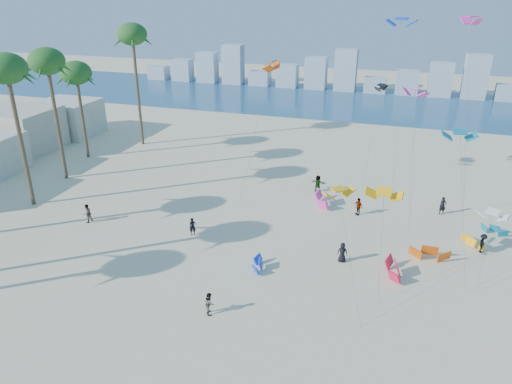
% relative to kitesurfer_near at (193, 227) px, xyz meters
% --- Properties ---
extents(ground, '(220.00, 220.00, 0.00)m').
position_rel_kitesurfer_near_xyz_m(ground, '(2.60, -14.99, -0.81)').
color(ground, beige).
rests_on(ground, ground).
extents(ocean, '(220.00, 220.00, 0.00)m').
position_rel_kitesurfer_near_xyz_m(ocean, '(2.60, 57.01, -0.81)').
color(ocean, navy).
rests_on(ocean, ground).
extents(kitesurfer_near, '(0.71, 0.63, 1.63)m').
position_rel_kitesurfer_near_xyz_m(kitesurfer_near, '(0.00, 0.00, 0.00)').
color(kitesurfer_near, black).
rests_on(kitesurfer_near, ground).
extents(kitesurfer_mid, '(0.90, 0.97, 1.61)m').
position_rel_kitesurfer_near_xyz_m(kitesurfer_mid, '(5.74, -9.78, -0.01)').
color(kitesurfer_mid, gray).
rests_on(kitesurfer_mid, ground).
extents(kitesurfers_far, '(35.60, 14.66, 1.84)m').
position_rel_kitesurfer_near_xyz_m(kitesurfers_far, '(10.42, 6.47, 0.07)').
color(kitesurfers_far, black).
rests_on(kitesurfers_far, ground).
extents(grounded_kites, '(20.26, 16.65, 1.10)m').
position_rel_kitesurfer_near_xyz_m(grounded_kites, '(16.46, 3.88, -0.33)').
color(grounded_kites, blue).
rests_on(grounded_kites, ground).
extents(flying_kites, '(32.46, 28.32, 18.48)m').
position_rel_kitesurfer_near_xyz_m(flying_kites, '(17.38, 9.79, 11.17)').
color(flying_kites, '#FFB10D').
rests_on(flying_kites, ground).
extents(palm_row, '(9.31, 44.80, 16.11)m').
position_rel_kitesurfer_near_xyz_m(palm_row, '(-18.82, 1.19, 11.12)').
color(palm_row, brown).
rests_on(palm_row, ground).
extents(distant_skyline, '(85.00, 3.00, 8.40)m').
position_rel_kitesurfer_near_xyz_m(distant_skyline, '(1.41, 67.01, 2.27)').
color(distant_skyline, '#9EADBF').
rests_on(distant_skyline, ground).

